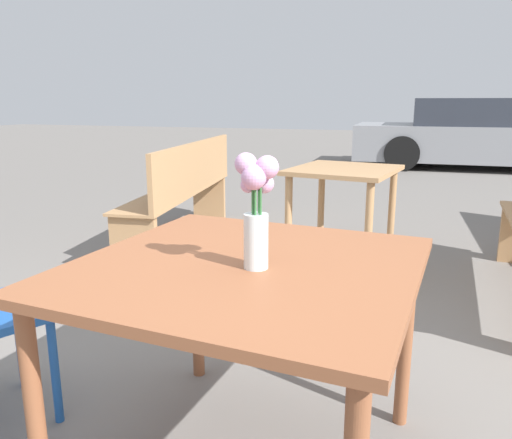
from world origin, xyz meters
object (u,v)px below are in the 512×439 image
(table_front, at_px, (247,288))
(bench_far, at_px, (187,187))
(parked_car, at_px, (484,135))
(flower_vase, at_px, (256,210))
(table_back, at_px, (343,187))

(table_front, bearing_deg, bench_far, 120.60)
(table_front, height_order, parked_car, parked_car)
(flower_vase, distance_m, parked_car, 8.69)
(table_front, relative_size, flower_vase, 3.19)
(table_back, height_order, parked_car, parked_car)
(table_front, xyz_separation_m, bench_far, (-1.40, 2.37, -0.15))
(table_back, bearing_deg, table_front, -88.47)
(flower_vase, xyz_separation_m, parked_car, (1.35, 8.58, -0.29))
(bench_far, relative_size, parked_car, 0.44)
(bench_far, relative_size, table_back, 2.37)
(table_front, xyz_separation_m, parked_car, (1.40, 8.53, -0.04))
(table_front, height_order, bench_far, bench_far)
(table_front, bearing_deg, table_back, 91.53)
(flower_vase, height_order, parked_car, parked_car)
(flower_vase, relative_size, parked_car, 0.07)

